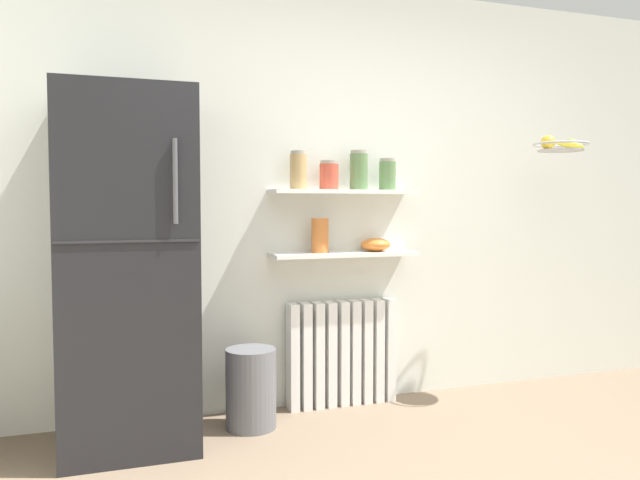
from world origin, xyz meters
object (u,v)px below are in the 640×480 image
Objects in this scene: trash_bin at (251,388)px; refrigerator at (127,270)px; storage_jar_3 at (387,175)px; shelf_bowl at (375,245)px; storage_jar_0 at (298,170)px; vase at (320,236)px; storage_jar_2 at (359,170)px; radiator at (342,353)px; storage_jar_1 at (329,175)px; hanging_fruit_basket at (560,145)px.

refrigerator is at bearing -177.69° from trash_bin.
storage_jar_3 is 0.44m from shelf_bowl.
vase is (0.14, 0.00, -0.39)m from storage_jar_0.
storage_jar_0 is 0.39m from storage_jar_2.
storage_jar_0 is 1.22× the size of shelf_bowl.
storage_jar_0 is at bearing -180.00° from shelf_bowl.
storage_jar_3 is at bearing 0.00° from vase.
vase is 0.47× the size of trash_bin.
storage_jar_3 is at bearing -5.91° from radiator.
refrigerator is 0.95m from trash_bin.
radiator is (1.28, 0.24, -0.59)m from refrigerator.
trash_bin is at bearing -168.49° from storage_jar_3.
trash_bin is (-0.92, -0.19, -1.21)m from storage_jar_3.
storage_jar_0 is 1.15× the size of storage_jar_3.
storage_jar_2 is at bearing 180.00° from shelf_bowl.
refrigerator is 1.66m from storage_jar_3.
radiator is 1.55× the size of trash_bin.
storage_jar_3 reaches higher than vase.
storage_jar_3 reaches higher than shelf_bowl.
shelf_bowl is at bearing 0.00° from storage_jar_2.
trash_bin is (-0.53, -0.19, -1.20)m from storage_jar_1.
storage_jar_0 is at bearing 168.97° from hanging_fruit_basket.
storage_jar_2 is at bearing 0.00° from vase.
storage_jar_0 is at bearing -180.00° from storage_jar_2.
storage_jar_3 is 0.58m from vase.
hanging_fruit_basket is (1.96, -0.13, 1.40)m from trash_bin.
storage_jar_0 is 0.94× the size of storage_jar_2.
refrigerator reaches higher than vase.
vase is at bearing -168.99° from radiator.
trash_bin is (-0.63, -0.22, -0.10)m from radiator.
radiator is 2.88× the size of storage_jar_2.
shelf_bowl is (0.21, -0.03, 0.67)m from radiator.
trash_bin is at bearing -158.42° from vase.
refrigerator reaches higher than trash_bin.
refrigerator is at bearing -172.27° from storage_jar_3.
vase is 0.37m from shelf_bowl.
storage_jar_2 is (0.19, -0.00, 0.03)m from storage_jar_1.
storage_jar_3 reaches higher than trash_bin.
refrigerator is 10.52× the size of storage_jar_1.
shelf_bowl is 1.32m from hanging_fruit_basket.
hanging_fruit_basket is (1.62, -0.32, 0.17)m from storage_jar_0.
hanging_fruit_basket is (1.49, -0.32, 0.56)m from vase.
vase is 1.12× the size of shelf_bowl.
shelf_bowl is at bearing 164.25° from hanging_fruit_basket.
storage_jar_2 is 1.29× the size of shelf_bowl.
shelf_bowl is at bearing -0.00° from storage_jar_1.
refrigerator is 1.49m from storage_jar_2.
storage_jar_0 is 0.51× the size of trash_bin.
storage_jar_3 is at bearing 0.00° from storage_jar_1.
storage_jar_2 is at bearing -180.00° from storage_jar_3.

